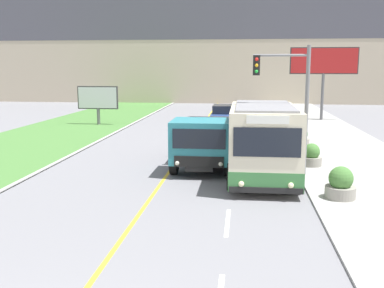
% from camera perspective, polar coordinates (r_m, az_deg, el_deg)
% --- Properties ---
extents(apartment_block_background, '(80.00, 8.04, 22.45)m').
position_cam_1_polar(apartment_block_background, '(60.67, 3.59, 16.08)').
color(apartment_block_background, '#BCAD93').
rests_on(apartment_block_background, ground_plane).
extents(city_bus, '(2.71, 5.71, 3.05)m').
position_cam_1_polar(city_bus, '(17.98, 9.01, 0.15)').
color(city_bus, beige).
rests_on(city_bus, ground_plane).
extents(dump_truck, '(2.60, 6.41, 2.31)m').
position_cam_1_polar(dump_truck, '(19.90, 1.47, 0.16)').
color(dump_truck, black).
rests_on(dump_truck, ground_plane).
extents(car_distant, '(1.80, 4.30, 1.45)m').
position_cam_1_polar(car_distant, '(36.78, 3.89, 3.77)').
color(car_distant, '#2D4784').
rests_on(car_distant, ground_plane).
extents(traffic_light_mast, '(2.28, 0.32, 5.37)m').
position_cam_1_polar(traffic_light_mast, '(18.75, 12.33, 6.28)').
color(traffic_light_mast, slate).
rests_on(traffic_light_mast, ground_plane).
extents(billboard_large, '(5.58, 0.24, 6.14)m').
position_cam_1_polar(billboard_large, '(39.58, 16.40, 9.77)').
color(billboard_large, '#59595B').
rests_on(billboard_large, ground_plane).
extents(billboard_small, '(3.21, 0.24, 3.04)m').
position_cam_1_polar(billboard_small, '(36.09, -11.87, 5.65)').
color(billboard_small, '#59595B').
rests_on(billboard_small, ground_plane).
extents(planter_round_near, '(1.03, 1.03, 1.10)m').
position_cam_1_polar(planter_round_near, '(16.14, 18.35, -4.89)').
color(planter_round_near, gray).
rests_on(planter_round_near, sidewalk_right).
extents(planter_round_second, '(0.93, 0.93, 1.03)m').
position_cam_1_polar(planter_round_second, '(21.03, 14.93, -1.48)').
color(planter_round_second, gray).
rests_on(planter_round_second, sidewalk_right).
extents(planter_round_third, '(0.99, 0.99, 1.11)m').
position_cam_1_polar(planter_round_third, '(26.05, 13.61, 0.77)').
color(planter_round_third, gray).
rests_on(planter_round_third, sidewalk_right).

